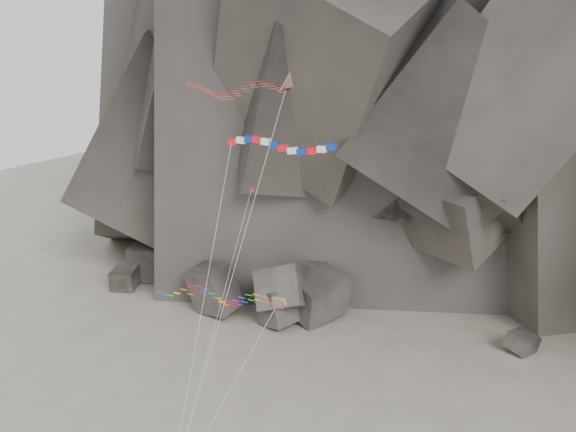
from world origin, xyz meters
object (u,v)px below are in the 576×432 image
at_px(banner_kite, 279,148).
at_px(pennant_kite, 226,285).
at_px(parafoil_kite, 211,295).
at_px(delta_kite, 230,89).

distance_m(banner_kite, pennant_kite, 11.46).
height_order(parafoil_kite, pennant_kite, pennant_kite).
bearing_deg(delta_kite, parafoil_kite, -103.34).
bearing_deg(parafoil_kite, delta_kite, 78.25).
bearing_deg(delta_kite, banner_kite, 8.21).
height_order(delta_kite, parafoil_kite, delta_kite).
distance_m(delta_kite, parafoil_kite, 17.14).
height_order(delta_kite, banner_kite, delta_kite).
bearing_deg(banner_kite, delta_kite, 169.64).
distance_m(delta_kite, banner_kite, 6.31).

